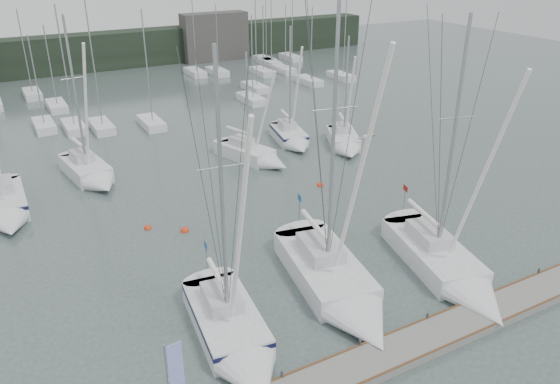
{
  "coord_description": "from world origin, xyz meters",
  "views": [
    {
      "loc": [
        -14.44,
        -19.16,
        16.9
      ],
      "look_at": [
        -1.08,
        5.0,
        4.09
      ],
      "focal_mm": 35.0,
      "sensor_mm": 36.0,
      "label": 1
    }
  ],
  "objects": [
    {
      "name": "ground",
      "position": [
        0.0,
        0.0,
        0.0
      ],
      "size": [
        160.0,
        160.0,
        0.0
      ],
      "primitive_type": "plane",
      "color": "#43524F",
      "rests_on": "ground"
    },
    {
      "name": "dock",
      "position": [
        0.0,
        -5.0,
        0.2
      ],
      "size": [
        24.0,
        2.0,
        0.4
      ],
      "primitive_type": "cube",
      "color": "slate",
      "rests_on": "ground"
    },
    {
      "name": "far_treeline",
      "position": [
        0.0,
        62.0,
        2.5
      ],
      "size": [
        90.0,
        4.0,
        5.0
      ],
      "primitive_type": "cube",
      "color": "black",
      "rests_on": "ground"
    },
    {
      "name": "far_building_right",
      "position": [
        18.0,
        60.0,
        3.5
      ],
      "size": [
        10.0,
        3.0,
        7.0
      ],
      "primitive_type": "cube",
      "color": "#403E3B",
      "rests_on": "ground"
    },
    {
      "name": "mast_forest",
      "position": [
        2.15,
        43.5,
        0.46
      ],
      "size": [
        59.09,
        26.8,
        14.11
      ],
      "color": "#BCBCC0",
      "rests_on": "ground"
    },
    {
      "name": "sailboat_near_left",
      "position": [
        -6.79,
        -1.25,
        0.58
      ],
      "size": [
        3.8,
        8.96,
        14.39
      ],
      "rotation": [
        0.0,
        0.0,
        -0.12
      ],
      "color": "#BCBCC0",
      "rests_on": "ground"
    },
    {
      "name": "sailboat_near_center",
      "position": [
        -0.56,
        -0.51,
        0.58
      ],
      "size": [
        5.13,
        11.03,
        16.58
      ],
      "rotation": [
        0.0,
        0.0,
        -0.18
      ],
      "color": "#BCBCC0",
      "rests_on": "ground"
    },
    {
      "name": "sailboat_near_right",
      "position": [
        5.7,
        -1.97,
        0.56
      ],
      "size": [
        5.3,
        10.71,
        14.87
      ],
      "rotation": [
        0.0,
        0.0,
        -0.24
      ],
      "color": "#BCBCC0",
      "rests_on": "ground"
    },
    {
      "name": "sailboat_mid_a",
      "position": [
        -14.69,
        18.09,
        0.61
      ],
      "size": [
        2.66,
        7.94,
        11.25
      ],
      "rotation": [
        0.0,
        0.0,
        -0.01
      ],
      "color": "#BCBCC0",
      "rests_on": "ground"
    },
    {
      "name": "sailboat_mid_b",
      "position": [
        -8.46,
        21.28,
        0.59
      ],
      "size": [
        3.55,
        7.58,
        13.04
      ],
      "rotation": [
        0.0,
        0.0,
        0.14
      ],
      "color": "#BCBCC0",
      "rests_on": "ground"
    },
    {
      "name": "sailboat_mid_c",
      "position": [
        4.34,
        18.77,
        0.53
      ],
      "size": [
        4.41,
        7.53,
        9.67
      ],
      "rotation": [
        0.0,
        0.0,
        0.32
      ],
      "color": "#BCBCC0",
      "rests_on": "ground"
    },
    {
      "name": "sailboat_mid_d",
      "position": [
        9.13,
        21.13,
        0.55
      ],
      "size": [
        3.8,
        7.16,
        11.08
      ],
      "rotation": [
        0.0,
        0.0,
        -0.22
      ],
      "color": "#BCBCC0",
      "rests_on": "ground"
    },
    {
      "name": "sailboat_mid_e",
      "position": [
        12.56,
        17.75,
        0.53
      ],
      "size": [
        4.92,
        6.99,
        10.43
      ],
      "rotation": [
        0.0,
        0.0,
        -0.43
      ],
      "color": "#BCBCC0",
      "rests_on": "ground"
    },
    {
      "name": "buoy_a",
      "position": [
        -5.0,
        10.48,
        0.0
      ],
      "size": [
        0.55,
        0.55,
        0.55
      ],
      "primitive_type": "sphere",
      "color": "red",
      "rests_on": "ground"
    },
    {
      "name": "buoy_b",
      "position": [
        6.41,
        12.26,
        0.0
      ],
      "size": [
        0.54,
        0.54,
        0.54
      ],
      "primitive_type": "sphere",
      "color": "red",
      "rests_on": "ground"
    },
    {
      "name": "buoy_c",
      "position": [
        -6.97,
        11.96,
        0.0
      ],
      "size": [
        0.49,
        0.49,
        0.49
      ],
      "primitive_type": "sphere",
      "color": "red",
      "rests_on": "ground"
    },
    {
      "name": "dock_banner",
      "position": [
        -10.72,
        -4.83,
        2.95
      ],
      "size": [
        0.65,
        0.13,
        4.31
      ],
      "rotation": [
        0.0,
        0.0,
        0.12
      ],
      "color": "#929499",
      "rests_on": "dock"
    },
    {
      "name": "seagull",
      "position": [
        1.81,
        1.34,
        7.97
      ],
      "size": [
        0.98,
        0.44,
        0.2
      ],
      "rotation": [
        0.0,
        0.0,
        0.03
      ],
      "color": "silver",
      "rests_on": "ground"
    }
  ]
}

